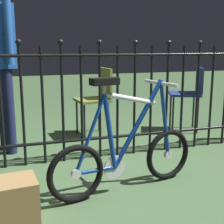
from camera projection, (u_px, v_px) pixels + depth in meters
name	position (u px, v px, depth m)	size (l,w,h in m)	color
ground_plane	(119.00, 181.00, 2.56)	(20.00, 20.00, 0.00)	#3C5635
iron_fence	(90.00, 98.00, 2.97)	(4.40, 0.07, 1.21)	black
bicycle	(126.00, 153.00, 2.35)	(1.24, 0.40, 0.88)	black
chair_navy	(190.00, 91.00, 4.03)	(0.51, 0.51, 0.83)	black
chair_olive	(98.00, 95.00, 3.83)	(0.42, 0.42, 0.84)	black
person_visitor	(2.00, 50.00, 3.09)	(0.28, 0.45, 1.75)	#191E3F
display_crate	(16.00, 201.00, 1.95)	(0.26, 0.26, 0.28)	olive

